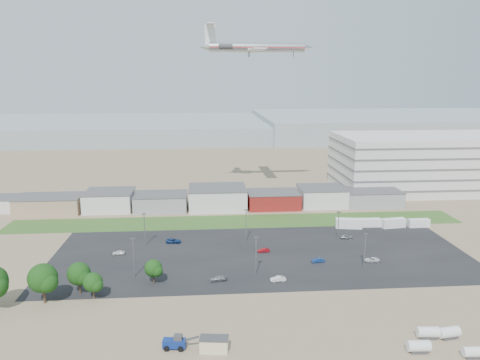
{
  "coord_description": "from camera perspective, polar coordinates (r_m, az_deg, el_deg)",
  "views": [
    {
      "loc": [
        -11.12,
        -107.32,
        50.24
      ],
      "look_at": [
        -0.96,
        22.0,
        21.79
      ],
      "focal_mm": 35.0,
      "sensor_mm": 36.0,
      "label": 1
    }
  ],
  "objects": [
    {
      "name": "lightpole_back_m",
      "position": [
        146.88,
        0.74,
        -5.54
      ],
      "size": [
        1.2,
        0.5,
        10.16
      ],
      "primitive_type": null,
      "color": "slate",
      "rests_on": "ground"
    },
    {
      "name": "tree_near",
      "position": [
        120.05,
        -10.52,
        -10.74
      ],
      "size": [
        4.71,
        4.71,
        7.06
      ],
      "primitive_type": null,
      "color": "black",
      "rests_on": "ground"
    },
    {
      "name": "lightpole_back_l",
      "position": [
        145.8,
        -11.55,
        -5.94
      ],
      "size": [
        1.19,
        0.5,
        10.11
      ],
      "primitive_type": null,
      "color": "slate",
      "rests_on": "ground"
    },
    {
      "name": "box_trailer_c",
      "position": [
        169.11,
        18.2,
        -5.01
      ],
      "size": [
        8.48,
        3.61,
        3.08
      ],
      "primitive_type": null,
      "rotation": [
        0.0,
        0.0,
        0.13
      ],
      "color": "silver",
      "rests_on": "ground"
    },
    {
      "name": "box_trailer_a",
      "position": [
        164.25,
        13.11,
        -5.17
      ],
      "size": [
        9.08,
        4.16,
        3.28
      ],
      "primitive_type": null,
      "rotation": [
        0.0,
        0.0,
        -0.17
      ],
      "color": "silver",
      "rests_on": "ground"
    },
    {
      "name": "box_trailer_d",
      "position": [
        172.63,
        20.95,
        -4.92
      ],
      "size": [
        7.33,
        2.4,
        2.74
      ],
      "primitive_type": null,
      "rotation": [
        0.0,
        0.0,
        0.02
      ],
      "color": "silver",
      "rests_on": "ground"
    },
    {
      "name": "parked_car_7",
      "position": [
        139.2,
        2.89,
        -8.55
      ],
      "size": [
        3.62,
        1.64,
        1.15
      ],
      "primitive_type": "imported",
      "rotation": [
        0.0,
        0.0,
        -1.45
      ],
      "color": "maroon",
      "rests_on": "ground"
    },
    {
      "name": "storage_tank_ne",
      "position": [
        105.08,
        24.1,
        -16.58
      ],
      "size": [
        4.45,
        2.68,
        2.52
      ],
      "primitive_type": null,
      "rotation": [
        0.0,
        0.0,
        0.14
      ],
      "color": "silver",
      "rests_on": "ground"
    },
    {
      "name": "parked_car_0",
      "position": [
        137.29,
        15.77,
        -9.32
      ],
      "size": [
        4.21,
        2.04,
        1.16
      ],
      "primitive_type": "imported",
      "rotation": [
        0.0,
        0.0,
        -1.6
      ],
      "color": "silver",
      "rests_on": "ground"
    },
    {
      "name": "parked_car_5",
      "position": [
        141.67,
        -14.59,
        -8.56
      ],
      "size": [
        3.6,
        1.55,
        1.21
      ],
      "primitive_type": "imported",
      "rotation": [
        0.0,
        0.0,
        -1.54
      ],
      "color": "silver",
      "rests_on": "ground"
    },
    {
      "name": "lightpole_front_l",
      "position": [
        124.25,
        -12.83,
        -9.21
      ],
      "size": [
        1.22,
        0.51,
        10.4
      ],
      "primitive_type": null,
      "color": "slate",
      "rests_on": "ground"
    },
    {
      "name": "ground",
      "position": [
        119.02,
        1.32,
        -12.6
      ],
      "size": [
        700.0,
        700.0,
        0.0
      ],
      "primitive_type": "plane",
      "color": "#7E6950",
      "rests_on": "ground"
    },
    {
      "name": "hills_backdrop",
      "position": [
        427.85,
        2.41,
        6.22
      ],
      "size": [
        700.0,
        200.0,
        9.0
      ],
      "primitive_type": null,
      "color": "gray",
      "rests_on": "ground"
    },
    {
      "name": "airliner",
      "position": [
        198.5,
        2.08,
        15.87
      ],
      "size": [
        48.68,
        33.84,
        14.14
      ],
      "primitive_type": null,
      "rotation": [
        0.0,
        0.0,
        0.03
      ],
      "color": "silver"
    },
    {
      "name": "telehandler",
      "position": [
        94.24,
        -8.02,
        -18.95
      ],
      "size": [
        7.13,
        3.11,
        2.88
      ],
      "primitive_type": null,
      "rotation": [
        0.0,
        0.0,
        -0.12
      ],
      "color": "navy",
      "rests_on": "ground"
    },
    {
      "name": "parked_car_9",
      "position": [
        147.88,
        -8.1,
        -7.35
      ],
      "size": [
        4.84,
        2.63,
        1.29
      ],
      "primitive_type": "imported",
      "rotation": [
        0.0,
        0.0,
        1.46
      ],
      "color": "navy",
      "rests_on": "ground"
    },
    {
      "name": "storage_tank_se",
      "position": [
        100.69,
        26.54,
        -18.24
      ],
      "size": [
        3.85,
        2.07,
        2.25
      ],
      "primitive_type": null,
      "rotation": [
        0.0,
        0.0,
        -0.05
      ],
      "color": "silver",
      "rests_on": "ground"
    },
    {
      "name": "parked_car_13",
      "position": [
        120.78,
        4.67,
        -11.91
      ],
      "size": [
        4.01,
        1.68,
        1.29
      ],
      "primitive_type": "imported",
      "rotation": [
        0.0,
        0.0,
        -1.49
      ],
      "color": "silver",
      "rests_on": "ground"
    },
    {
      "name": "portable_shed",
      "position": [
        92.96,
        -3.18,
        -19.37
      ],
      "size": [
        5.74,
        3.49,
        2.74
      ],
      "primitive_type": null,
      "rotation": [
        0.0,
        0.0,
        -0.13
      ],
      "color": "beige",
      "rests_on": "ground"
    },
    {
      "name": "tree_left",
      "position": [
        116.78,
        -22.89,
        -11.29
      ],
      "size": [
        7.08,
        7.08,
        10.61
      ],
      "primitive_type": null,
      "color": "black",
      "rests_on": "ground"
    },
    {
      "name": "lightpole_front_r",
      "position": [
        131.49,
        14.98,
        -8.29
      ],
      "size": [
        1.13,
        0.47,
        9.6
      ],
      "primitive_type": null,
      "color": "slate",
      "rests_on": "ground"
    },
    {
      "name": "parking_lot",
      "position": [
        137.82,
        2.57,
        -9.02
      ],
      "size": [
        120.0,
        50.0,
        0.01
      ],
      "primitive_type": "cube",
      "color": "black",
      "rests_on": "ground"
    },
    {
      "name": "tree_right",
      "position": [
        115.61,
        -17.49,
        -12.03
      ],
      "size": [
        4.81,
        4.81,
        7.21
      ],
      "primitive_type": null,
      "color": "black",
      "rests_on": "ground"
    },
    {
      "name": "parking_garage",
      "position": [
        229.31,
        21.76,
        2.01
      ],
      "size": [
        80.0,
        40.0,
        25.0
      ],
      "primitive_type": "cube",
      "color": "silver",
      "rests_on": "ground"
    },
    {
      "name": "parked_car_1",
      "position": [
        133.54,
        9.49,
        -9.63
      ],
      "size": [
        3.8,
        1.75,
        1.21
      ],
      "primitive_type": "imported",
      "rotation": [
        0.0,
        0.0,
        -1.44
      ],
      "color": "navy",
      "rests_on": "ground"
    },
    {
      "name": "storage_tank_sw",
      "position": [
        98.41,
        20.94,
        -18.37
      ],
      "size": [
        4.29,
        2.31,
        2.51
      ],
      "primitive_type": null,
      "rotation": [
        0.0,
        0.0,
        -0.05
      ],
      "color": "silver",
      "rests_on": "ground"
    },
    {
      "name": "box_trailer_b",
      "position": [
        167.71,
        15.52,
        -5.02
      ],
      "size": [
        7.51,
        2.44,
        2.81
      ],
      "primitive_type": null,
      "rotation": [
        0.0,
        0.0,
        -0.01
      ],
      "color": "silver",
      "rests_on": "ground"
    },
    {
      "name": "tree_mid",
      "position": [
        118.97,
        -19.03,
        -11.01
      ],
      "size": [
        5.85,
        5.85,
        8.77
      ],
      "primitive_type": null,
      "color": "black",
      "rests_on": "ground"
    },
    {
      "name": "lightpole_back_r",
      "position": [
        149.35,
        11.88,
        -5.59
      ],
      "size": [
        1.14,
        0.48,
        9.71
      ],
      "primitive_type": null,
      "color": "slate",
      "rests_on": "ground"
    },
    {
      "name": "lightpole_front_m",
      "position": [
        122.82,
        1.96,
        -9.21
      ],
      "size": [
        1.2,
        0.5,
        10.18
      ],
      "primitive_type": null,
      "color": "slate",
      "rests_on": "ground"
    },
    {
      "name": "storage_tank_nw",
      "position": [
        103.58,
        21.93,
        -16.81
      ],
      "size": [
        4.39,
        2.47,
        2.54
      ],
      "primitive_type": null,
      "rotation": [
        0.0,
        0.0,
        -0.09
      ],
      "color": "silver",
      "rests_on": "ground"
    },
    {
      "name": "grass_strip",
      "position": [
        167.42,
        -0.48,
        -5.09
      ],
      "size": [
        160.0,
        16.0,
        0.02
      ],
      "primitive_type": "cube",
      "color": "#345B22",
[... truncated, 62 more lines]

